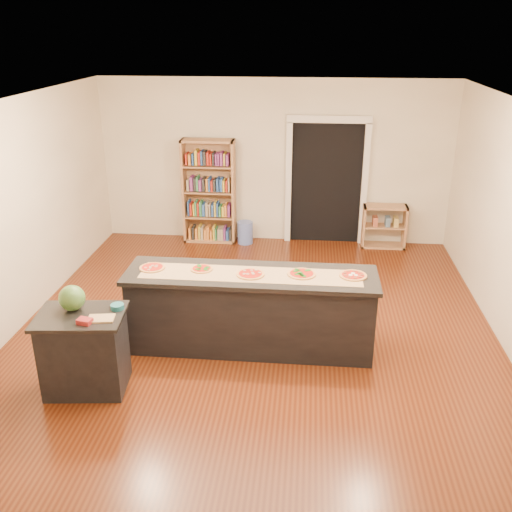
# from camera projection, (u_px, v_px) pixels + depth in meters

# --- Properties ---
(room) EXTENTS (6.00, 7.00, 2.80)m
(room) POSITION_uv_depth(u_px,v_px,m) (254.00, 230.00, 6.56)
(room) COLOR #EDE1C7
(room) RESTS_ON ground
(doorway) EXTENTS (1.40, 0.09, 2.21)m
(doorway) POSITION_uv_depth(u_px,v_px,m) (327.00, 175.00, 9.75)
(doorway) COLOR black
(doorway) RESTS_ON room
(kitchen_island) EXTENTS (2.90, 0.79, 0.96)m
(kitchen_island) POSITION_uv_depth(u_px,v_px,m) (251.00, 310.00, 6.70)
(kitchen_island) COLOR black
(kitchen_island) RESTS_ON ground
(side_counter) EXTENTS (0.89, 0.65, 0.88)m
(side_counter) POSITION_uv_depth(u_px,v_px,m) (85.00, 351.00, 5.94)
(side_counter) COLOR black
(side_counter) RESTS_ON ground
(bookshelf) EXTENTS (0.90, 0.32, 1.81)m
(bookshelf) POSITION_uv_depth(u_px,v_px,m) (209.00, 192.00, 9.88)
(bookshelf) COLOR #B07F55
(bookshelf) RESTS_ON ground
(low_shelf) EXTENTS (0.74, 0.32, 0.74)m
(low_shelf) POSITION_uv_depth(u_px,v_px,m) (384.00, 226.00, 9.81)
(low_shelf) COLOR #B07F55
(low_shelf) RESTS_ON ground
(waste_bin) EXTENTS (0.27, 0.27, 0.39)m
(waste_bin) POSITION_uv_depth(u_px,v_px,m) (245.00, 232.00, 10.03)
(waste_bin) COLOR #566FC1
(waste_bin) RESTS_ON ground
(kraft_paper) EXTENTS (2.52, 0.46, 0.00)m
(kraft_paper) POSITION_uv_depth(u_px,v_px,m) (251.00, 274.00, 6.49)
(kraft_paper) COLOR tan
(kraft_paper) RESTS_ON kitchen_island
(watermelon) EXTENTS (0.27, 0.27, 0.27)m
(watermelon) POSITION_uv_depth(u_px,v_px,m) (72.00, 298.00, 5.82)
(watermelon) COLOR #144214
(watermelon) RESTS_ON side_counter
(cutting_board) EXTENTS (0.28, 0.21, 0.02)m
(cutting_board) POSITION_uv_depth(u_px,v_px,m) (101.00, 319.00, 5.68)
(cutting_board) COLOR tan
(cutting_board) RESTS_ON side_counter
(package_red) EXTENTS (0.16, 0.13, 0.05)m
(package_red) POSITION_uv_depth(u_px,v_px,m) (85.00, 321.00, 5.59)
(package_red) COLOR maroon
(package_red) RESTS_ON side_counter
(package_teal) EXTENTS (0.14, 0.14, 0.05)m
(package_teal) POSITION_uv_depth(u_px,v_px,m) (117.00, 307.00, 5.88)
(package_teal) COLOR #195966
(package_teal) RESTS_ON side_counter
(pizza_a) EXTENTS (0.28, 0.28, 0.02)m
(pizza_a) POSITION_uv_depth(u_px,v_px,m) (152.00, 268.00, 6.64)
(pizza_a) COLOR tan
(pizza_a) RESTS_ON kitchen_island
(pizza_b) EXTENTS (0.27, 0.27, 0.02)m
(pizza_b) POSITION_uv_depth(u_px,v_px,m) (202.00, 269.00, 6.61)
(pizza_b) COLOR tan
(pizza_b) RESTS_ON kitchen_island
(pizza_c) EXTENTS (0.31, 0.31, 0.02)m
(pizza_c) POSITION_uv_depth(u_px,v_px,m) (250.00, 274.00, 6.47)
(pizza_c) COLOR tan
(pizza_c) RESTS_ON kitchen_island
(pizza_d) EXTENTS (0.34, 0.34, 0.02)m
(pizza_d) POSITION_uv_depth(u_px,v_px,m) (302.00, 274.00, 6.48)
(pizza_d) COLOR tan
(pizza_d) RESTS_ON kitchen_island
(pizza_e) EXTENTS (0.32, 0.32, 0.02)m
(pizza_e) POSITION_uv_depth(u_px,v_px,m) (353.00, 275.00, 6.44)
(pizza_e) COLOR tan
(pizza_e) RESTS_ON kitchen_island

